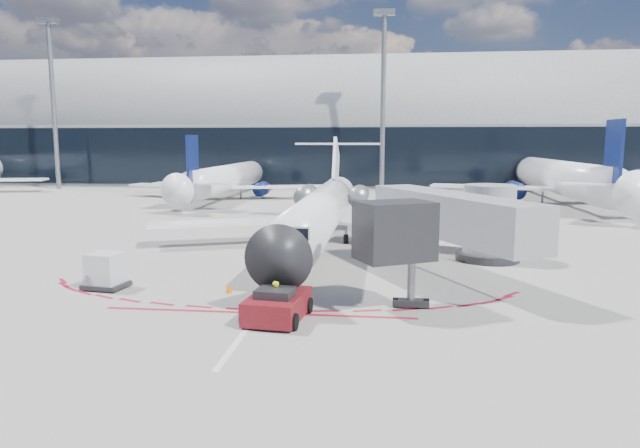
# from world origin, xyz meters

# --- Properties ---
(ground) EXTENTS (260.00, 260.00, 0.00)m
(ground) POSITION_xyz_m (0.00, 0.00, 0.00)
(ground) COLOR gray
(ground) RESTS_ON ground
(apron_centerline) EXTENTS (0.25, 40.00, 0.01)m
(apron_centerline) POSITION_xyz_m (0.00, 2.00, 0.01)
(apron_centerline) COLOR silver
(apron_centerline) RESTS_ON ground
(apron_stop_bar) EXTENTS (14.00, 0.25, 0.01)m
(apron_stop_bar) POSITION_xyz_m (0.00, -11.50, 0.01)
(apron_stop_bar) COLOR maroon
(apron_stop_bar) RESTS_ON ground
(terminal_building) EXTENTS (150.00, 24.15, 24.00)m
(terminal_building) POSITION_xyz_m (0.00, 64.97, 8.52)
(terminal_building) COLOR #95989B
(terminal_building) RESTS_ON ground
(jet_bridge) EXTENTS (10.03, 15.20, 4.90)m
(jet_bridge) POSITION_xyz_m (9.79, -3.01, 3.01)
(jet_bridge) COLOR gray
(jet_bridge) RESTS_ON ground
(light_mast_west) EXTENTS (0.70, 0.70, 25.00)m
(light_mast_west) POSITION_xyz_m (-45.00, 48.00, 12.50)
(light_mast_west) COLOR slate
(light_mast_west) RESTS_ON ground
(light_mast_centre) EXTENTS (0.70, 0.70, 25.00)m
(light_mast_centre) POSITION_xyz_m (5.00, 48.00, 12.50)
(light_mast_centre) COLOR slate
(light_mast_centre) RESTS_ON ground
(regional_jet) EXTENTS (25.48, 31.42, 7.87)m
(regional_jet) POSITION_xyz_m (1.03, 4.55, 2.63)
(regional_jet) COLOR white
(regional_jet) RESTS_ON ground
(pushback_tug) EXTENTS (2.71, 5.63, 1.44)m
(pushback_tug) POSITION_xyz_m (1.02, -12.28, 0.63)
(pushback_tug) COLOR #570C10
(pushback_tug) RESTS_ON ground
(ramp_worker) EXTENTS (0.73, 0.70, 1.69)m
(ramp_worker) POSITION_xyz_m (0.93, -12.30, 0.84)
(ramp_worker) COLOR #C1D716
(ramp_worker) RESTS_ON ground
(uld_container) EXTENTS (2.20, 1.95, 1.86)m
(uld_container) POSITION_xyz_m (-8.70, -8.26, 0.92)
(uld_container) COLOR black
(uld_container) RESTS_ON ground
(safety_cone_right) EXTENTS (0.36, 0.36, 0.50)m
(safety_cone_right) POSITION_xyz_m (-2.19, -8.32, 0.25)
(safety_cone_right) COLOR #DD6304
(safety_cone_right) RESTS_ON ground
(bg_airliner_1) EXTENTS (31.31, 33.15, 10.13)m
(bg_airliner_1) POSITION_xyz_m (-15.21, 37.77, 5.07)
(bg_airliner_1) COLOR white
(bg_airliner_1) RESTS_ON ground
(bg_airliner_2) EXTENTS (36.74, 38.90, 11.89)m
(bg_airliner_2) POSITION_xyz_m (26.89, 37.25, 5.94)
(bg_airliner_2) COLOR white
(bg_airliner_2) RESTS_ON ground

